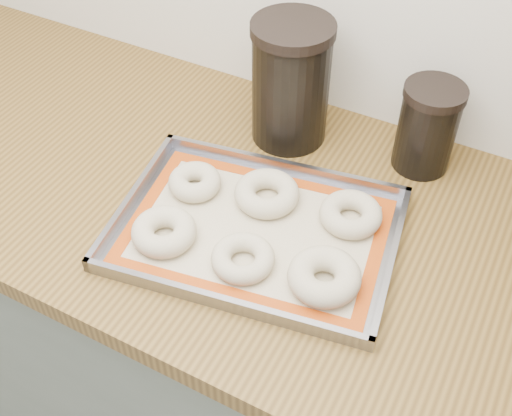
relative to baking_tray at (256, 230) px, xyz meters
The scene contains 12 objects.
cabinet 0.54m from the baking_tray, 14.83° to the left, with size 3.00×0.65×0.86m, color slate.
countertop 0.25m from the baking_tray, 14.83° to the left, with size 3.06×0.68×0.04m, color brown.
baking_tray is the anchor object (origin of this frame).
baking_mat 0.00m from the baking_tray, 97.13° to the left, with size 0.46×0.35×0.00m.
bagel_front_left 0.15m from the baking_tray, 145.37° to the right, with size 0.11×0.11×0.04m, color beige.
bagel_front_mid 0.08m from the baking_tray, 78.00° to the right, with size 0.10×0.10×0.03m, color beige.
bagel_front_right 0.15m from the baking_tray, 19.20° to the right, with size 0.11×0.11×0.04m, color beige.
bagel_back_left 0.15m from the baking_tray, 164.43° to the left, with size 0.09×0.09×0.03m, color beige.
bagel_back_mid 0.08m from the baking_tray, 103.38° to the left, with size 0.11×0.11×0.04m, color beige.
bagel_back_right 0.16m from the baking_tray, 36.20° to the left, with size 0.11×0.11×0.03m, color beige.
canister_left 0.29m from the baking_tray, 104.34° to the left, with size 0.15×0.15×0.24m.
canister_mid 0.36m from the baking_tray, 58.14° to the left, with size 0.11×0.11×0.17m.
Camera 1 is at (0.10, 0.97, 1.69)m, focal length 45.00 mm.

